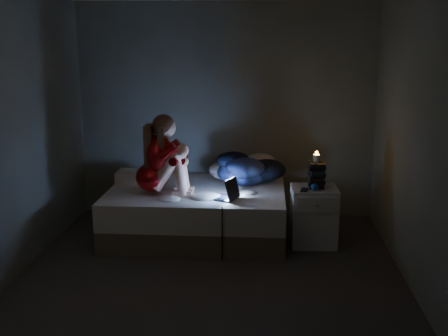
# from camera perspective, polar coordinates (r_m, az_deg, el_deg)

# --- Properties ---
(floor) EXTENTS (3.60, 3.80, 0.02)m
(floor) POSITION_cam_1_polar(r_m,az_deg,el_deg) (5.43, -1.34, -10.76)
(floor) COLOR #3A3534
(floor) RESTS_ON ground
(wall_back) EXTENTS (3.60, 0.02, 2.60)m
(wall_back) POSITION_cam_1_polar(r_m,az_deg,el_deg) (6.93, 0.16, 5.75)
(wall_back) COLOR #505448
(wall_back) RESTS_ON ground
(wall_front) EXTENTS (3.60, 0.02, 2.60)m
(wall_front) POSITION_cam_1_polar(r_m,az_deg,el_deg) (3.20, -4.83, -3.06)
(wall_front) COLOR #505448
(wall_front) RESTS_ON ground
(wall_left) EXTENTS (0.02, 3.80, 2.60)m
(wall_left) POSITION_cam_1_polar(r_m,az_deg,el_deg) (5.53, -20.47, 3.03)
(wall_left) COLOR #505448
(wall_left) RESTS_ON ground
(wall_right) EXTENTS (0.02, 3.80, 2.60)m
(wall_right) POSITION_cam_1_polar(r_m,az_deg,el_deg) (5.19, 18.90, 2.55)
(wall_right) COLOR #505448
(wall_right) RESTS_ON ground
(bed) EXTENTS (1.94, 1.46, 0.53)m
(bed) POSITION_cam_1_polar(r_m,az_deg,el_deg) (6.39, -2.72, -4.41)
(bed) COLOR beige
(bed) RESTS_ON ground
(pillow) EXTENTS (0.44, 0.32, 0.13)m
(pillow) POSITION_cam_1_polar(r_m,az_deg,el_deg) (6.66, -8.79, -0.86)
(pillow) COLOR silver
(pillow) RESTS_ON bed
(woman) EXTENTS (0.54, 0.36, 0.87)m
(woman) POSITION_cam_1_polar(r_m,az_deg,el_deg) (6.05, -7.31, 1.37)
(woman) COLOR #750009
(woman) RESTS_ON bed
(laptop) EXTENTS (0.41, 0.36, 0.24)m
(laptop) POSITION_cam_1_polar(r_m,az_deg,el_deg) (5.90, -0.39, -1.96)
(laptop) COLOR black
(laptop) RESTS_ON bed
(clothes_pile) EXTENTS (0.72, 0.61, 0.38)m
(clothes_pile) POSITION_cam_1_polar(r_m,az_deg,el_deg) (6.51, 1.96, 0.13)
(clothes_pile) COLOR #151A3D
(clothes_pile) RESTS_ON bed
(nightstand) EXTENTS (0.49, 0.44, 0.63)m
(nightstand) POSITION_cam_1_polar(r_m,az_deg,el_deg) (6.14, 9.01, -4.82)
(nightstand) COLOR silver
(nightstand) RESTS_ON ground
(book_stack) EXTENTS (0.19, 0.25, 0.30)m
(book_stack) POSITION_cam_1_polar(r_m,az_deg,el_deg) (6.02, 9.25, -0.58)
(book_stack) COLOR black
(book_stack) RESTS_ON nightstand
(candle) EXTENTS (0.07, 0.07, 0.08)m
(candle) POSITION_cam_1_polar(r_m,az_deg,el_deg) (5.98, 9.32, 1.17)
(candle) COLOR beige
(candle) RESTS_ON book_stack
(phone) EXTENTS (0.10, 0.15, 0.01)m
(phone) POSITION_cam_1_polar(r_m,az_deg,el_deg) (5.93, 8.05, -2.18)
(phone) COLOR black
(phone) RESTS_ON nightstand
(blue_orb) EXTENTS (0.08, 0.08, 0.08)m
(blue_orb) POSITION_cam_1_polar(r_m,az_deg,el_deg) (5.91, 9.06, -1.92)
(blue_orb) COLOR #194A8A
(blue_orb) RESTS_ON nightstand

